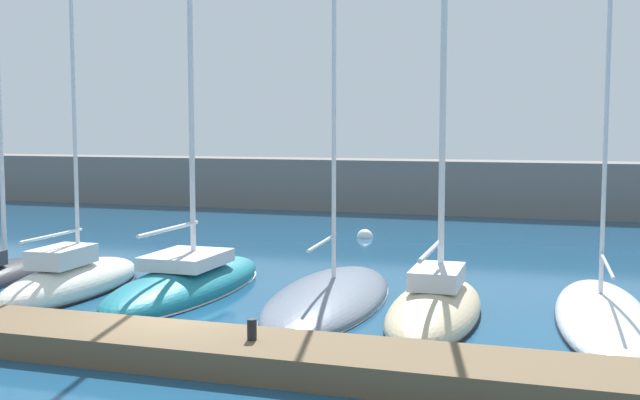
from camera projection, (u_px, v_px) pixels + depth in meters
name	position (u px, v px, depth m)	size (l,w,h in m)	color
ground_plane	(174.00, 339.00, 18.57)	(120.00, 120.00, 0.00)	navy
dock_pier	(140.00, 343.00, 17.09)	(23.01, 2.25, 0.59)	brown
breakwater_seawall	(415.00, 186.00, 46.26)	(108.00, 3.21, 3.05)	slate
sailboat_ivory_second	(72.00, 282.00, 23.59)	(2.34, 6.69, 10.86)	silver
sailboat_teal_third	(187.00, 280.00, 23.71)	(2.76, 8.63, 17.82)	#19707F
sailboat_slate_fourth	(329.00, 296.00, 22.45)	(3.79, 9.40, 17.24)	slate
sailboat_sand_fifth	(435.00, 305.00, 20.42)	(2.44, 7.12, 15.42)	beige
sailboat_white_sixth	(602.00, 312.00, 20.19)	(2.72, 9.19, 19.75)	white
mooring_buoy_white	(365.00, 237.00, 35.57)	(0.75, 0.75, 0.75)	white
dock_bollard	(252.00, 330.00, 16.24)	(0.20, 0.20, 0.44)	black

